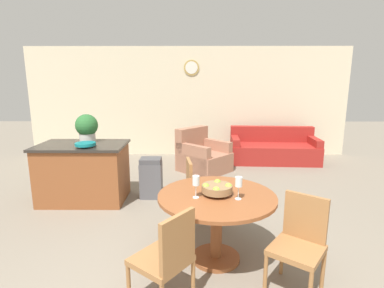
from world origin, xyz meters
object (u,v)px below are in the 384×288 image
Objects in this scene: dining_chair_near_right at (300,240)px; couch at (273,150)px; dining_chair_near_left at (167,256)px; kitchen_island at (84,172)px; wine_glass_right at (239,183)px; teal_bowl at (85,144)px; fruit_bowl at (217,188)px; trash_bin at (151,178)px; wine_glass_left at (196,182)px; potted_plant at (87,127)px; dining_chair_far_side at (198,189)px; dining_table at (217,210)px; armchair at (202,157)px.

couch is at bearing -64.27° from dining_chair_near_right.
dining_chair_near_left is at bearing -110.81° from couch.
dining_chair_near_left and dining_chair_near_right have the same top height.
dining_chair_near_right is 3.40m from kitchen_island.
couch is at bearing 70.70° from wine_glass_right.
dining_chair_near_left is 0.43× the size of couch.
teal_bowl is (-1.39, 2.13, 0.47)m from dining_chair_near_left.
trash_bin is (-0.93, 1.76, -0.48)m from fruit_bowl.
fruit_bowl is 0.48× the size of trash_bin.
fruit_bowl is at bearing -62.05° from trash_bin.
dining_chair_near_left reaches higher than trash_bin.
wine_glass_right is 4.41m from couch.
teal_bowl reaches higher than wine_glass_left.
fruit_bowl is 2.68m from potted_plant.
dining_chair_far_side is 1.10m from wine_glass_right.
kitchen_island is at bearing 140.57° from dining_table.
fruit_bowl is 0.25m from wine_glass_right.
kitchen_island reaches higher than fruit_bowl.
potted_plant is at bearing 176.97° from trash_bin.
trash_bin is (0.91, 0.34, -0.63)m from teal_bowl.
dining_chair_far_side reaches higher than trash_bin.
fruit_bowl is at bearing -109.12° from couch.
wine_glass_right reaches higher than dining_chair_near_right.
armchair reaches higher than couch.
wine_glass_left is at bearing -159.29° from fruit_bowl.
wine_glass_left and wine_glass_right have the same top height.
wine_glass_left is (-0.04, -0.91, 0.42)m from dining_chair_far_side.
trash_bin is at bearing 121.16° from wine_glass_right.
wine_glass_right is at bearing -36.92° from teal_bowl.
dining_chair_far_side is at bearing -24.08° from kitchen_island.
fruit_bowl is 3.28m from armchair.
dining_chair_far_side is 1.00m from wine_glass_left.
wine_glass_right is at bearing 14.63° from dining_chair_far_side.
armchair reaches higher than dining_chair_near_right.
fruit_bowl is 0.25m from wine_glass_left.
dining_table is at bearing 4.92° from dining_chair_near_right.
armchair reaches higher than dining_table.
dining_table is 2.74× the size of potted_plant.
potted_plant reaches higher than dining_table.
trash_bin is (-0.72, 1.84, -0.58)m from wine_glass_left.
dining_table is 0.91× the size of kitchen_island.
dining_chair_near_left is 0.71× the size of armchair.
kitchen_island is 1.06m from trash_bin.
dining_table is at bearing 4.92° from dining_chair_near_left.
dining_chair_near_left is 2.52m from trash_bin.
wine_glass_right is at bearing -38.66° from kitchen_island.
trash_bin is 0.53× the size of armchair.
kitchen_island is 0.66× the size of couch.
wine_glass_left reaches higher than dining_chair_near_right.
armchair is (-0.77, 3.69, -0.19)m from dining_chair_near_right.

